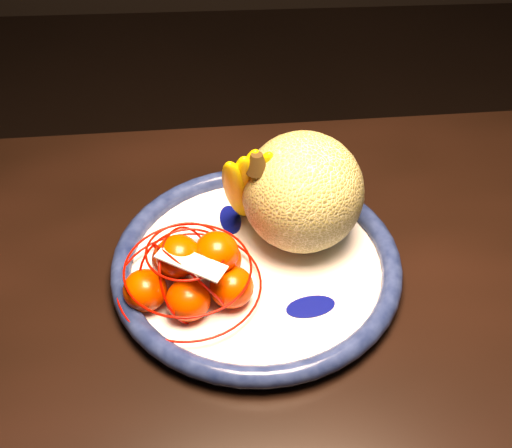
{
  "coord_description": "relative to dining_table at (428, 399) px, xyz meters",
  "views": [
    {
      "loc": [
        -0.14,
        -0.36,
        1.33
      ],
      "look_at": [
        -0.11,
        0.21,
        0.78
      ],
      "focal_mm": 50.0,
      "sensor_mm": 36.0,
      "label": 1
    }
  ],
  "objects": [
    {
      "name": "fruit_bowl",
      "position": [
        -0.18,
        0.13,
        0.09
      ],
      "size": [
        0.33,
        0.33,
        0.03
      ],
      "rotation": [
        0.0,
        0.0,
        -0.41
      ],
      "color": "white",
      "rests_on": "dining_table"
    },
    {
      "name": "mandarin_bag",
      "position": [
        -0.26,
        0.1,
        0.12
      ],
      "size": [
        0.18,
        0.18,
        0.1
      ],
      "rotation": [
        0.0,
        0.0,
        -0.15
      ],
      "color": "#FF4500",
      "rests_on": "fruit_bowl"
    },
    {
      "name": "price_tag",
      "position": [
        -0.25,
        0.08,
        0.16
      ],
      "size": [
        0.08,
        0.06,
        0.01
      ],
      "primitive_type": "cube",
      "rotation": [
        -0.14,
        0.1,
        -0.47
      ],
      "color": "white",
      "rests_on": "mandarin_bag"
    },
    {
      "name": "banana_bunch",
      "position": [
        -0.19,
        0.19,
        0.16
      ],
      "size": [
        0.1,
        0.09,
        0.15
      ],
      "rotation": [
        0.0,
        0.0,
        0.24
      ],
      "color": "#E0BB00",
      "rests_on": "fruit_bowl"
    },
    {
      "name": "cantaloupe",
      "position": [
        -0.13,
        0.18,
        0.16
      ],
      "size": [
        0.14,
        0.14,
        0.14
      ],
      "primitive_type": "sphere",
      "color": "olive",
      "rests_on": "fruit_bowl"
    },
    {
      "name": "dining_table",
      "position": [
        0.0,
        0.0,
        0.0
      ],
      "size": [
        1.46,
        0.91,
        0.71
      ],
      "rotation": [
        0.0,
        0.0,
        0.04
      ],
      "color": "black",
      "rests_on": "ground"
    }
  ]
}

